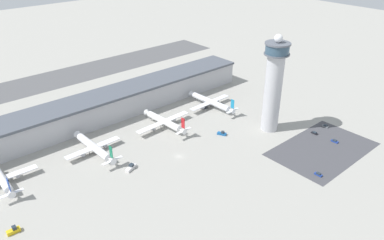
# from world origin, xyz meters

# --- Properties ---
(ground_plane) EXTENTS (1000.00, 1000.00, 0.00)m
(ground_plane) POSITION_xyz_m (0.00, 0.00, 0.00)
(ground_plane) COLOR #9E9B93
(terminal_building) EXTENTS (212.84, 25.00, 17.69)m
(terminal_building) POSITION_xyz_m (0.00, 70.00, 8.94)
(terminal_building) COLOR #B2B2B7
(terminal_building) RESTS_ON ground
(runway_strip) EXTENTS (319.26, 44.00, 0.01)m
(runway_strip) POSITION_xyz_m (0.00, 163.21, 0.00)
(runway_strip) COLOR #515154
(runway_strip) RESTS_ON ground
(control_tower) EXTENTS (15.32, 15.32, 62.29)m
(control_tower) POSITION_xyz_m (64.91, -13.18, 31.44)
(control_tower) COLOR #BCBCC1
(control_tower) RESTS_ON ground
(parking_lot_surface) EXTENTS (64.00, 40.00, 0.01)m
(parking_lot_surface) POSITION_xyz_m (69.34, -49.97, 0.00)
(parking_lot_surface) COLOR #424247
(parking_lot_surface) RESTS_ON ground
(airplane_gate_alpha) EXTENTS (36.02, 33.83, 12.87)m
(airplane_gate_alpha) POSITION_xyz_m (-84.61, 38.24, 4.13)
(airplane_gate_alpha) COLOR white
(airplane_gate_alpha) RESTS_ON ground
(airplane_gate_bravo) EXTENTS (34.37, 41.16, 13.53)m
(airplane_gate_bravo) POSITION_xyz_m (-34.83, 34.87, 4.08)
(airplane_gate_bravo) COLOR white
(airplane_gate_bravo) RESTS_ON ground
(airplane_gate_charlie) EXTENTS (41.69, 38.60, 13.67)m
(airplane_gate_charlie) POSITION_xyz_m (14.54, 32.71, 4.56)
(airplane_gate_charlie) COLOR white
(airplane_gate_charlie) RESTS_ON ground
(airplane_gate_delta) EXTENTS (36.43, 43.00, 13.04)m
(airplane_gate_delta) POSITION_xyz_m (58.39, 34.69, 4.42)
(airplane_gate_delta) COLOR silver
(airplane_gate_delta) RESTS_ON ground
(service_truck_catering) EXTENTS (7.82, 5.00, 2.85)m
(service_truck_catering) POSITION_xyz_m (-27.58, 7.45, 0.99)
(service_truck_catering) COLOR black
(service_truck_catering) RESTS_ON ground
(service_truck_fuel) EXTENTS (5.65, 2.43, 3.18)m
(service_truck_fuel) POSITION_xyz_m (-91.66, 0.65, 1.11)
(service_truck_fuel) COLOR black
(service_truck_fuel) RESTS_ON ground
(service_truck_baggage) EXTENTS (4.68, 6.14, 2.54)m
(service_truck_baggage) POSITION_xyz_m (36.37, 1.37, 0.88)
(service_truck_baggage) COLOR black
(service_truck_baggage) RESTS_ON ground
(service_truck_water) EXTENTS (6.29, 7.34, 2.97)m
(service_truck_water) POSITION_xyz_m (55.63, 38.23, 1.03)
(service_truck_water) COLOR black
(service_truck_water) RESTS_ON ground
(car_silver_sedan) EXTENTS (1.92, 4.43, 1.50)m
(car_silver_sedan) POSITION_xyz_m (82.07, -50.35, 0.58)
(car_silver_sedan) COLOR black
(car_silver_sedan) RESTS_ON ground
(car_yellow_taxi) EXTENTS (1.87, 4.22, 1.38)m
(car_yellow_taxi) POSITION_xyz_m (81.69, -36.47, 0.53)
(car_yellow_taxi) COLOR black
(car_yellow_taxi) RESTS_ON ground
(car_grey_coupe) EXTENTS (1.79, 4.21, 1.58)m
(car_grey_coupe) POSITION_xyz_m (44.24, -62.80, 0.62)
(car_grey_coupe) COLOR black
(car_grey_coupe) RESTS_ON ground
(car_black_suv) EXTENTS (1.79, 4.23, 1.57)m
(car_black_suv) POSITION_xyz_m (94.87, -36.13, 0.61)
(car_black_suv) COLOR black
(car_black_suv) RESTS_ON ground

